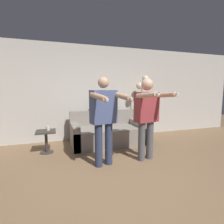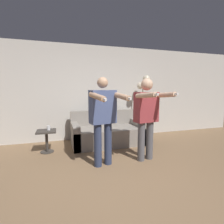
{
  "view_description": "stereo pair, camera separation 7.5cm",
  "coord_description": "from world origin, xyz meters",
  "views": [
    {
      "loc": [
        -0.92,
        -2.26,
        1.4
      ],
      "look_at": [
        0.27,
        1.34,
        0.91
      ],
      "focal_mm": 28.0,
      "sensor_mm": 36.0,
      "label": 1
    },
    {
      "loc": [
        -0.85,
        -2.28,
        1.4
      ],
      "look_at": [
        0.27,
        1.34,
        0.91
      ],
      "focal_mm": 28.0,
      "sensor_mm": 36.0,
      "label": 2
    }
  ],
  "objects": [
    {
      "name": "cat",
      "position": [
        0.19,
        2.33,
        0.9
      ],
      "size": [
        0.43,
        0.12,
        0.16
      ],
      "color": "#3D3833",
      "rests_on": "couch"
    },
    {
      "name": "person_left",
      "position": [
        -0.08,
        0.72,
        0.93
      ],
      "size": [
        0.62,
        0.75,
        1.61
      ],
      "rotation": [
        0.0,
        0.0,
        0.21
      ],
      "color": "#2D3856",
      "rests_on": "ground_plane"
    },
    {
      "name": "side_table",
      "position": [
        -1.13,
        1.76,
        0.35
      ],
      "size": [
        0.42,
        0.42,
        0.49
      ],
      "color": "#38332D",
      "rests_on": "ground_plane"
    },
    {
      "name": "person_right",
      "position": [
        0.78,
        0.72,
        0.94
      ],
      "size": [
        0.61,
        0.74,
        1.61
      ],
      "rotation": [
        0.0,
        0.0,
        0.18
      ],
      "color": "#56565B",
      "rests_on": "ground_plane"
    },
    {
      "name": "couch",
      "position": [
        0.35,
        1.98,
        0.27
      ],
      "size": [
        1.82,
        0.93,
        0.83
      ],
      "color": "gray",
      "rests_on": "ground_plane"
    },
    {
      "name": "floor_lamp",
      "position": [
        1.46,
        2.2,
        1.36
      ],
      "size": [
        0.37,
        0.31,
        1.8
      ],
      "color": "#756047",
      "rests_on": "ground_plane"
    },
    {
      "name": "cup",
      "position": [
        -1.08,
        1.8,
        0.54
      ],
      "size": [
        0.07,
        0.07,
        0.1
      ],
      "color": "white",
      "rests_on": "side_table"
    },
    {
      "name": "ground_plane",
      "position": [
        0.0,
        0.0,
        0.0
      ],
      "size": [
        16.0,
        16.0,
        0.0
      ],
      "primitive_type": "plane",
      "color": "#846647"
    },
    {
      "name": "wall_back",
      "position": [
        0.0,
        2.62,
        1.3
      ],
      "size": [
        10.0,
        0.05,
        2.6
      ],
      "color": "beige",
      "rests_on": "ground_plane"
    }
  ]
}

